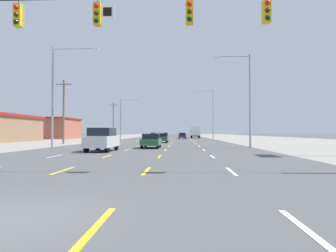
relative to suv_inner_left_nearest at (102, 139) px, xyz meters
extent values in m
plane|color=#4C4C4F|center=(3.48, 46.12, -1.03)|extent=(572.00, 572.00, 0.00)
cube|color=gray|center=(-21.27, 46.12, -1.02)|extent=(28.00, 440.00, 0.01)
cube|color=gray|center=(28.23, 46.12, -1.02)|extent=(28.00, 440.00, 0.01)
cube|color=white|center=(-1.77, -5.38, -1.02)|extent=(0.14, 2.60, 0.01)
cube|color=white|center=(-1.77, 2.12, -1.02)|extent=(0.14, 2.60, 0.01)
cube|color=white|center=(-1.77, 9.62, -1.02)|extent=(0.14, 2.60, 0.01)
cube|color=white|center=(-1.77, 17.12, -1.02)|extent=(0.14, 2.60, 0.01)
cube|color=white|center=(-1.77, 24.62, -1.02)|extent=(0.14, 2.60, 0.01)
cube|color=white|center=(-1.77, 32.12, -1.02)|extent=(0.14, 2.60, 0.01)
cube|color=white|center=(-1.77, 39.62, -1.02)|extent=(0.14, 2.60, 0.01)
cube|color=white|center=(-1.77, 47.12, -1.02)|extent=(0.14, 2.60, 0.01)
cube|color=white|center=(-1.77, 54.62, -1.02)|extent=(0.14, 2.60, 0.01)
cube|color=white|center=(-1.77, 62.12, -1.02)|extent=(0.14, 2.60, 0.01)
cube|color=white|center=(-1.77, 69.62, -1.02)|extent=(0.14, 2.60, 0.01)
cube|color=white|center=(-1.77, 77.12, -1.02)|extent=(0.14, 2.60, 0.01)
cube|color=white|center=(-1.77, 84.62, -1.02)|extent=(0.14, 2.60, 0.01)
cube|color=white|center=(-1.77, 92.12, -1.02)|extent=(0.14, 2.60, 0.01)
cube|color=white|center=(-1.77, 99.62, -1.02)|extent=(0.14, 2.60, 0.01)
cube|color=white|center=(-1.77, 107.12, -1.02)|extent=(0.14, 2.60, 0.01)
cube|color=white|center=(-1.77, 114.62, -1.02)|extent=(0.14, 2.60, 0.01)
cube|color=white|center=(-1.77, 122.12, -1.02)|extent=(0.14, 2.60, 0.01)
cube|color=white|center=(-1.77, 129.62, -1.02)|extent=(0.14, 2.60, 0.01)
cube|color=white|center=(-1.77, 137.12, -1.02)|extent=(0.14, 2.60, 0.01)
cube|color=white|center=(-1.77, 144.62, -1.02)|extent=(0.14, 2.60, 0.01)
cube|color=white|center=(-1.77, 152.12, -1.02)|extent=(0.14, 2.60, 0.01)
cube|color=white|center=(-1.77, 159.62, -1.02)|extent=(0.14, 2.60, 0.01)
cube|color=white|center=(-1.77, 167.12, -1.02)|extent=(0.14, 2.60, 0.01)
cube|color=white|center=(-1.77, 174.62, -1.02)|extent=(0.14, 2.60, 0.01)
cube|color=white|center=(-1.77, 182.12, -1.02)|extent=(0.14, 2.60, 0.01)
cube|color=white|center=(-1.77, 189.62, -1.02)|extent=(0.14, 2.60, 0.01)
cube|color=white|center=(-1.77, 197.12, -1.02)|extent=(0.14, 2.60, 0.01)
cube|color=yellow|center=(1.73, -12.88, -1.02)|extent=(0.14, 2.60, 0.01)
cube|color=yellow|center=(1.73, -5.38, -1.02)|extent=(0.14, 2.60, 0.01)
cube|color=yellow|center=(1.73, 2.12, -1.02)|extent=(0.14, 2.60, 0.01)
cube|color=yellow|center=(1.73, 9.62, -1.02)|extent=(0.14, 2.60, 0.01)
cube|color=yellow|center=(1.73, 17.12, -1.02)|extent=(0.14, 2.60, 0.01)
cube|color=yellow|center=(1.73, 24.62, -1.02)|extent=(0.14, 2.60, 0.01)
cube|color=yellow|center=(1.73, 32.12, -1.02)|extent=(0.14, 2.60, 0.01)
cube|color=yellow|center=(1.73, 39.62, -1.02)|extent=(0.14, 2.60, 0.01)
cube|color=yellow|center=(1.73, 47.12, -1.02)|extent=(0.14, 2.60, 0.01)
cube|color=yellow|center=(1.73, 54.62, -1.02)|extent=(0.14, 2.60, 0.01)
cube|color=yellow|center=(1.73, 62.12, -1.02)|extent=(0.14, 2.60, 0.01)
cube|color=yellow|center=(1.73, 69.62, -1.02)|extent=(0.14, 2.60, 0.01)
cube|color=yellow|center=(1.73, 77.12, -1.02)|extent=(0.14, 2.60, 0.01)
cube|color=yellow|center=(1.73, 84.62, -1.02)|extent=(0.14, 2.60, 0.01)
cube|color=yellow|center=(1.73, 92.12, -1.02)|extent=(0.14, 2.60, 0.01)
cube|color=yellow|center=(1.73, 99.62, -1.02)|extent=(0.14, 2.60, 0.01)
cube|color=yellow|center=(1.73, 107.12, -1.02)|extent=(0.14, 2.60, 0.01)
cube|color=yellow|center=(1.73, 114.62, -1.02)|extent=(0.14, 2.60, 0.01)
cube|color=yellow|center=(1.73, 122.12, -1.02)|extent=(0.14, 2.60, 0.01)
cube|color=yellow|center=(1.73, 129.62, -1.02)|extent=(0.14, 2.60, 0.01)
cube|color=yellow|center=(1.73, 137.12, -1.02)|extent=(0.14, 2.60, 0.01)
cube|color=yellow|center=(1.73, 144.62, -1.02)|extent=(0.14, 2.60, 0.01)
cube|color=yellow|center=(1.73, 152.12, -1.02)|extent=(0.14, 2.60, 0.01)
cube|color=yellow|center=(1.73, 159.62, -1.02)|extent=(0.14, 2.60, 0.01)
cube|color=yellow|center=(1.73, 167.12, -1.02)|extent=(0.14, 2.60, 0.01)
cube|color=yellow|center=(1.73, 174.62, -1.02)|extent=(0.14, 2.60, 0.01)
cube|color=yellow|center=(1.73, 182.12, -1.02)|extent=(0.14, 2.60, 0.01)
cube|color=yellow|center=(1.73, 189.62, -1.02)|extent=(0.14, 2.60, 0.01)
cube|color=yellow|center=(1.73, 197.12, -1.02)|extent=(0.14, 2.60, 0.01)
cube|color=yellow|center=(5.23, -20.38, -1.02)|extent=(0.14, 2.60, 0.01)
cube|color=yellow|center=(5.23, -12.88, -1.02)|extent=(0.14, 2.60, 0.01)
cube|color=yellow|center=(5.23, -5.38, -1.02)|extent=(0.14, 2.60, 0.01)
cube|color=yellow|center=(5.23, 2.12, -1.02)|extent=(0.14, 2.60, 0.01)
cube|color=yellow|center=(5.23, 9.62, -1.02)|extent=(0.14, 2.60, 0.01)
cube|color=yellow|center=(5.23, 17.12, -1.02)|extent=(0.14, 2.60, 0.01)
cube|color=yellow|center=(5.23, 24.62, -1.02)|extent=(0.14, 2.60, 0.01)
cube|color=yellow|center=(5.23, 32.12, -1.02)|extent=(0.14, 2.60, 0.01)
cube|color=yellow|center=(5.23, 39.62, -1.02)|extent=(0.14, 2.60, 0.01)
cube|color=yellow|center=(5.23, 47.12, -1.02)|extent=(0.14, 2.60, 0.01)
cube|color=yellow|center=(5.23, 54.62, -1.02)|extent=(0.14, 2.60, 0.01)
cube|color=yellow|center=(5.23, 62.12, -1.02)|extent=(0.14, 2.60, 0.01)
cube|color=yellow|center=(5.23, 69.62, -1.02)|extent=(0.14, 2.60, 0.01)
cube|color=yellow|center=(5.23, 77.12, -1.02)|extent=(0.14, 2.60, 0.01)
cube|color=yellow|center=(5.23, 84.62, -1.02)|extent=(0.14, 2.60, 0.01)
cube|color=yellow|center=(5.23, 92.12, -1.02)|extent=(0.14, 2.60, 0.01)
cube|color=yellow|center=(5.23, 99.62, -1.02)|extent=(0.14, 2.60, 0.01)
cube|color=yellow|center=(5.23, 107.12, -1.02)|extent=(0.14, 2.60, 0.01)
cube|color=yellow|center=(5.23, 114.62, -1.02)|extent=(0.14, 2.60, 0.01)
cube|color=yellow|center=(5.23, 122.12, -1.02)|extent=(0.14, 2.60, 0.01)
cube|color=yellow|center=(5.23, 129.62, -1.02)|extent=(0.14, 2.60, 0.01)
cube|color=yellow|center=(5.23, 137.12, -1.02)|extent=(0.14, 2.60, 0.01)
cube|color=yellow|center=(5.23, 144.62, -1.02)|extent=(0.14, 2.60, 0.01)
cube|color=yellow|center=(5.23, 152.12, -1.02)|extent=(0.14, 2.60, 0.01)
cube|color=yellow|center=(5.23, 159.62, -1.02)|extent=(0.14, 2.60, 0.01)
cube|color=yellow|center=(5.23, 167.12, -1.02)|extent=(0.14, 2.60, 0.01)
cube|color=yellow|center=(5.23, 174.62, -1.02)|extent=(0.14, 2.60, 0.01)
cube|color=yellow|center=(5.23, 182.12, -1.02)|extent=(0.14, 2.60, 0.01)
cube|color=yellow|center=(5.23, 189.62, -1.02)|extent=(0.14, 2.60, 0.01)
cube|color=yellow|center=(5.23, 197.12, -1.02)|extent=(0.14, 2.60, 0.01)
cube|color=white|center=(8.73, -20.38, -1.02)|extent=(0.14, 2.60, 0.01)
cube|color=white|center=(8.73, -12.88, -1.02)|extent=(0.14, 2.60, 0.01)
cube|color=white|center=(8.73, -5.38, -1.02)|extent=(0.14, 2.60, 0.01)
cube|color=white|center=(8.73, 2.12, -1.02)|extent=(0.14, 2.60, 0.01)
cube|color=white|center=(8.73, 9.62, -1.02)|extent=(0.14, 2.60, 0.01)
cube|color=white|center=(8.73, 17.12, -1.02)|extent=(0.14, 2.60, 0.01)
cube|color=white|center=(8.73, 24.62, -1.02)|extent=(0.14, 2.60, 0.01)
cube|color=white|center=(8.73, 32.12, -1.02)|extent=(0.14, 2.60, 0.01)
cube|color=white|center=(8.73, 39.62, -1.02)|extent=(0.14, 2.60, 0.01)
cube|color=white|center=(8.73, 47.12, -1.02)|extent=(0.14, 2.60, 0.01)
cube|color=white|center=(8.73, 54.62, -1.02)|extent=(0.14, 2.60, 0.01)
cube|color=white|center=(8.73, 62.12, -1.02)|extent=(0.14, 2.60, 0.01)
cube|color=white|center=(8.73, 69.62, -1.02)|extent=(0.14, 2.60, 0.01)
cube|color=white|center=(8.73, 77.12, -1.02)|extent=(0.14, 2.60, 0.01)
cube|color=white|center=(8.73, 84.62, -1.02)|extent=(0.14, 2.60, 0.01)
cube|color=white|center=(8.73, 92.12, -1.02)|extent=(0.14, 2.60, 0.01)
cube|color=white|center=(8.73, 99.62, -1.02)|extent=(0.14, 2.60, 0.01)
cube|color=white|center=(8.73, 107.12, -1.02)|extent=(0.14, 2.60, 0.01)
cube|color=white|center=(8.73, 114.62, -1.02)|extent=(0.14, 2.60, 0.01)
cube|color=white|center=(8.73, 122.12, -1.02)|extent=(0.14, 2.60, 0.01)
cube|color=white|center=(8.73, 129.62, -1.02)|extent=(0.14, 2.60, 0.01)
cube|color=white|center=(8.73, 137.12, -1.02)|extent=(0.14, 2.60, 0.01)
cube|color=white|center=(8.73, 144.62, -1.02)|extent=(0.14, 2.60, 0.01)
cube|color=white|center=(8.73, 152.12, -1.02)|extent=(0.14, 2.60, 0.01)
cube|color=white|center=(8.73, 159.62, -1.02)|extent=(0.14, 2.60, 0.01)
cube|color=white|center=(8.73, 167.12, -1.02)|extent=(0.14, 2.60, 0.01)
cube|color=white|center=(8.73, 174.62, -1.02)|extent=(0.14, 2.60, 0.01)
cube|color=white|center=(8.73, 182.12, -1.02)|extent=(0.14, 2.60, 0.01)
cube|color=white|center=(8.73, 189.62, -1.02)|extent=(0.14, 2.60, 0.01)
cube|color=white|center=(8.73, 197.12, -1.02)|extent=(0.14, 2.60, 0.01)
cube|color=white|center=(3.66, -13.19, 5.53)|extent=(0.60, 0.04, 0.60)
cube|color=black|center=(3.66, -13.22, 5.53)|extent=(0.36, 0.01, 0.36)
cube|color=gold|center=(10.09, -13.23, 5.42)|extent=(0.30, 0.34, 0.92)
sphere|color=red|center=(10.09, -13.42, 5.70)|extent=(0.20, 0.20, 0.20)
sphere|color=#352202|center=(10.09, -13.42, 5.40)|extent=(0.20, 0.20, 0.20)
sphere|color=black|center=(10.09, -13.42, 5.10)|extent=(0.20, 0.20, 0.20)
cube|color=gold|center=(-0.06, -13.23, 5.42)|extent=(0.30, 0.34, 0.92)
cylinder|color=black|center=(-0.06, -13.23, 6.00)|extent=(0.03, 0.03, 0.24)
sphere|color=red|center=(-0.06, -13.42, 5.70)|extent=(0.20, 0.20, 0.20)
sphere|color=#352202|center=(-0.06, -13.42, 5.40)|extent=(0.20, 0.20, 0.20)
sphere|color=black|center=(-0.06, -13.42, 5.10)|extent=(0.20, 0.20, 0.20)
cube|color=gold|center=(3.25, -13.23, 5.42)|extent=(0.30, 0.34, 0.92)
cylinder|color=black|center=(3.25, -13.23, 6.00)|extent=(0.03, 0.03, 0.24)
sphere|color=red|center=(3.25, -13.42, 5.70)|extent=(0.20, 0.20, 0.20)
sphere|color=#352202|center=(3.25, -13.42, 5.40)|extent=(0.20, 0.20, 0.20)
sphere|color=black|center=(3.25, -13.42, 5.10)|extent=(0.20, 0.20, 0.20)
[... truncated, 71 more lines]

